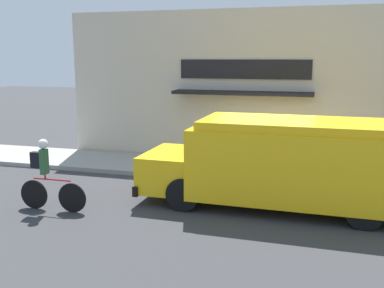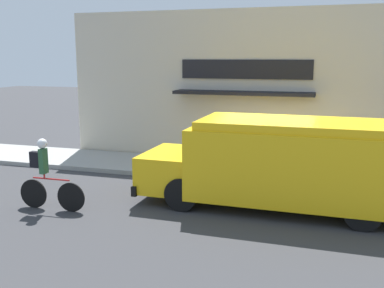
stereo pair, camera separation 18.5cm
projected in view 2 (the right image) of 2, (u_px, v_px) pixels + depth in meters
name	position (u px, v px, depth m)	size (l,w,h in m)	color
ground_plane	(263.00, 186.00, 12.19)	(70.00, 70.00, 0.00)	#38383A
sidewalk	(269.00, 173.00, 13.32)	(28.00, 2.43, 0.14)	#999993
storefront	(276.00, 88.00, 14.14)	(14.18, 0.93, 4.96)	beige
school_bus	(286.00, 162.00, 10.28)	(6.31, 2.71, 2.06)	yellow
cyclist	(46.00, 175.00, 10.22)	(1.66, 0.23, 1.65)	black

